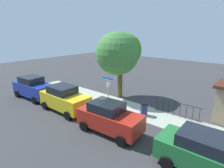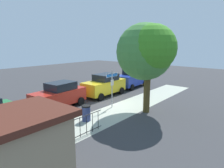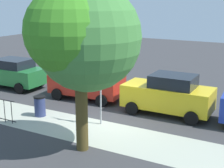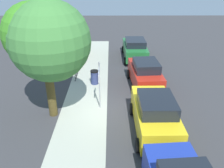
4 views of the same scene
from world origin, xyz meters
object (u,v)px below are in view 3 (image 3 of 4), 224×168
(car_red, at_px, (87,82))
(trash_bin, at_px, (40,106))
(street_sign, at_px, (101,83))
(car_green, at_px, (12,73))
(car_yellow, at_px, (168,94))
(shade_tree, at_px, (81,38))

(car_red, distance_m, trash_bin, 3.45)
(street_sign, xyz_separation_m, car_green, (8.13, -2.74, -0.97))
(car_yellow, relative_size, car_green, 0.95)
(car_yellow, distance_m, car_red, 4.77)
(street_sign, xyz_separation_m, car_yellow, (-2.16, -2.70, -0.90))
(car_green, height_order, trash_bin, car_green)
(street_sign, relative_size, car_red, 0.67)
(car_yellow, bearing_deg, car_green, -0.83)
(street_sign, distance_m, trash_bin, 3.42)
(shade_tree, relative_size, trash_bin, 6.18)
(car_red, relative_size, trash_bin, 4.23)
(shade_tree, distance_m, car_red, 7.02)
(shade_tree, bearing_deg, car_yellow, -106.02)
(shade_tree, relative_size, car_yellow, 1.42)
(street_sign, relative_size, trash_bin, 2.86)
(street_sign, bearing_deg, trash_bin, 9.20)
(shade_tree, bearing_deg, trash_bin, -27.33)
(street_sign, distance_m, car_green, 8.64)
(car_red, xyz_separation_m, trash_bin, (0.47, 3.39, -0.46))
(car_red, bearing_deg, street_sign, 128.13)
(car_red, height_order, trash_bin, car_red)
(shade_tree, xyz_separation_m, car_green, (8.81, -5.18, -3.23))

